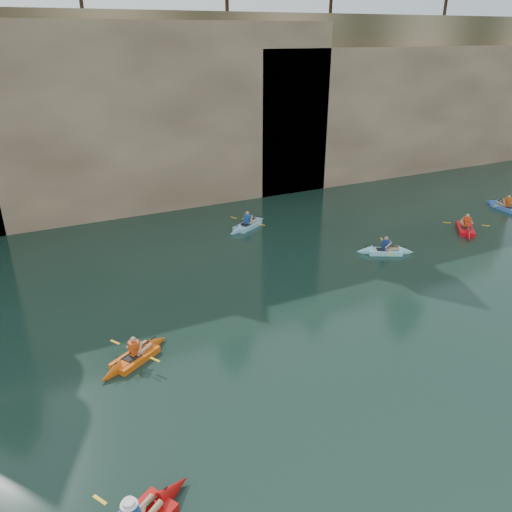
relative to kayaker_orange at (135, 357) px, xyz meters
name	(u,v)px	position (x,y,z in m)	size (l,w,h in m)	color
ground	(324,463)	(3.35, -6.67, -0.14)	(160.00, 160.00, 0.00)	black
cliff	(94,100)	(3.35, 23.33, 5.86)	(70.00, 16.00, 12.00)	#A18562
cliff_slab_center	(150,117)	(5.35, 15.93, 5.56)	(24.00, 2.40, 11.40)	tan
cliff_slab_east	(406,110)	(25.35, 15.93, 4.78)	(26.00, 2.40, 9.84)	tan
sea_cave_center	(58,198)	(-0.65, 15.28, 1.46)	(3.50, 1.00, 3.20)	black
sea_cave_east	(272,162)	(13.35, 15.28, 2.11)	(5.00, 1.00, 4.50)	black
kayaker_orange	(135,357)	(0.00, 0.00, 0.00)	(2.99, 2.19, 1.17)	#E85A0E
kayaker_ltblue_near	(385,251)	(13.68, 3.46, 0.00)	(2.92, 2.07, 1.16)	#98E6FF
kayaker_red_far	(465,228)	(19.88, 3.95, 0.01)	(2.81, 3.17, 1.28)	red
kayaker_ltblue_mid	(247,225)	(8.94, 9.89, 0.01)	(3.21, 2.19, 1.24)	#83BDDC
kayaker_blue_east	(507,208)	(25.15, 5.49, 0.01)	(2.40, 3.46, 1.22)	#4379E4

